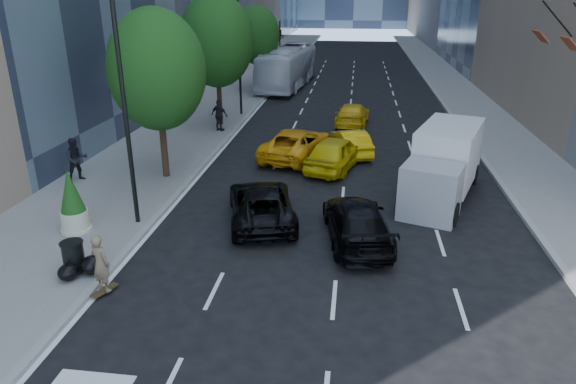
# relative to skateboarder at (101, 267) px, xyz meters

# --- Properties ---
(ground) EXTENTS (160.00, 160.00, 0.00)m
(ground) POSITION_rel_skateboarder_xyz_m (5.60, 0.57, -0.87)
(ground) COLOR black
(ground) RESTS_ON ground
(sidewalk_left) EXTENTS (6.00, 120.00, 0.15)m
(sidewalk_left) POSITION_rel_skateboarder_xyz_m (-3.40, 30.57, -0.80)
(sidewalk_left) COLOR slate
(sidewalk_left) RESTS_ON ground
(sidewalk_right) EXTENTS (4.00, 120.00, 0.15)m
(sidewalk_right) POSITION_rel_skateboarder_xyz_m (15.60, 30.57, -0.80)
(sidewalk_right) COLOR slate
(sidewalk_right) RESTS_ON ground
(lamp_near) EXTENTS (2.13, 0.22, 10.00)m
(lamp_near) POSITION_rel_skateboarder_xyz_m (-0.72, 4.57, 4.94)
(lamp_near) COLOR black
(lamp_near) RESTS_ON sidewalk_left
(lamp_far) EXTENTS (2.13, 0.22, 10.00)m
(lamp_far) POSITION_rel_skateboarder_xyz_m (-0.72, 22.57, 4.94)
(lamp_far) COLOR black
(lamp_far) RESTS_ON sidewalk_left
(tree_near) EXTENTS (4.20, 4.20, 7.46)m
(tree_near) POSITION_rel_skateboarder_xyz_m (-1.60, 9.57, 4.10)
(tree_near) COLOR black
(tree_near) RESTS_ON sidewalk_left
(tree_mid) EXTENTS (4.50, 4.50, 7.99)m
(tree_mid) POSITION_rel_skateboarder_xyz_m (-1.60, 19.57, 4.44)
(tree_mid) COLOR black
(tree_mid) RESTS_ON sidewalk_left
(tree_far) EXTENTS (3.90, 3.90, 6.92)m
(tree_far) POSITION_rel_skateboarder_xyz_m (-1.60, 32.57, 3.75)
(tree_far) COLOR black
(tree_far) RESTS_ON sidewalk_left
(traffic_signal) EXTENTS (2.48, 0.53, 5.20)m
(traffic_signal) POSITION_rel_skateboarder_xyz_m (-0.80, 40.57, 3.36)
(traffic_signal) COLOR black
(traffic_signal) RESTS_ON sidewalk_left
(skateboarder) EXTENTS (0.75, 0.63, 1.74)m
(skateboarder) POSITION_rel_skateboarder_xyz_m (0.00, 0.00, 0.00)
(skateboarder) COLOR #76644A
(skateboarder) RESTS_ON ground
(black_sedan_lincoln) EXTENTS (3.48, 5.44, 1.40)m
(black_sedan_lincoln) POSITION_rel_skateboarder_xyz_m (3.60, 5.57, -0.17)
(black_sedan_lincoln) COLOR black
(black_sedan_lincoln) RESTS_ON ground
(black_sedan_mercedes) EXTENTS (2.83, 5.26, 1.45)m
(black_sedan_mercedes) POSITION_rel_skateboarder_xyz_m (7.20, 4.34, -0.15)
(black_sedan_mercedes) COLOR black
(black_sedan_mercedes) RESTS_ON ground
(taxi_a) EXTENTS (3.18, 5.12, 1.63)m
(taxi_a) POSITION_rel_skateboarder_xyz_m (6.10, 12.07, -0.06)
(taxi_a) COLOR #D1B80B
(taxi_a) RESTS_ON ground
(taxi_b) EXTENTS (2.48, 4.28, 1.33)m
(taxi_b) POSITION_rel_skateboarder_xyz_m (6.80, 14.57, -0.21)
(taxi_b) COLOR #E4B10C
(taxi_b) RESTS_ON ground
(taxi_c) EXTENTS (3.72, 5.96, 1.54)m
(taxi_c) POSITION_rel_skateboarder_xyz_m (4.01, 13.57, -0.10)
(taxi_c) COLOR orange
(taxi_c) RESTS_ON ground
(taxi_d) EXTENTS (2.33, 4.89, 1.38)m
(taxi_d) POSITION_rel_skateboarder_xyz_m (6.80, 21.07, -0.18)
(taxi_d) COLOR #E7B40C
(taxi_d) RESTS_ON ground
(city_bus) EXTENTS (4.01, 12.86, 3.52)m
(city_bus) POSITION_rel_skateboarder_xyz_m (0.80, 34.48, 0.89)
(city_bus) COLOR silver
(city_bus) RESTS_ON ground
(box_truck) EXTENTS (4.11, 6.52, 2.94)m
(box_truck) POSITION_rel_skateboarder_xyz_m (10.69, 8.90, 0.62)
(box_truck) COLOR silver
(box_truck) RESTS_ON ground
(pedestrian_a) EXTENTS (1.21, 1.20, 1.97)m
(pedestrian_a) POSITION_rel_skateboarder_xyz_m (-5.31, 8.48, 0.27)
(pedestrian_a) COLOR black
(pedestrian_a) RESTS_ON sidewalk_left
(pedestrian_b) EXTENTS (1.23, 0.87, 1.94)m
(pedestrian_b) POSITION_rel_skateboarder_xyz_m (-1.20, 17.88, 0.25)
(pedestrian_b) COLOR black
(pedestrian_b) RESTS_ON sidewalk_left
(trash_can) EXTENTS (0.63, 0.63, 0.95)m
(trash_can) POSITION_rel_skateboarder_xyz_m (-1.34, 0.85, -0.25)
(trash_can) COLOR black
(trash_can) RESTS_ON sidewalk_left
(planter_shrub) EXTENTS (0.95, 0.95, 2.29)m
(planter_shrub) POSITION_rel_skateboarder_xyz_m (-2.77, 3.55, 0.37)
(planter_shrub) COLOR beige
(planter_shrub) RESTS_ON sidewalk_left
(garbage_bags) EXTENTS (1.18, 1.14, 0.58)m
(garbage_bags) POSITION_rel_skateboarder_xyz_m (-0.95, 0.61, -0.44)
(garbage_bags) COLOR black
(garbage_bags) RESTS_ON sidewalk_left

